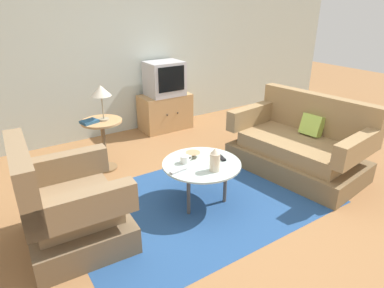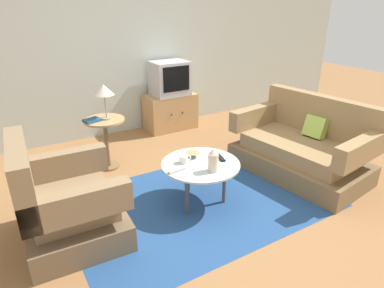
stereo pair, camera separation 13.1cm
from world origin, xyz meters
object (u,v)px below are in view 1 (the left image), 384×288
(tv_remote_dark, at_px, (221,157))
(side_table, at_px, (103,135))
(television, at_px, (164,79))
(table_lamp, at_px, (101,92))
(coffee_table, at_px, (201,166))
(vase, at_px, (215,160))
(book, at_px, (89,122))
(couch, at_px, (300,147))
(mug, at_px, (185,159))
(tv_stand, at_px, (165,112))
(bowl, at_px, (193,155))
(armchair, at_px, (68,209))
(tv_remote_silver, at_px, (178,171))

(tv_remote_dark, bearing_deg, side_table, 44.03)
(television, bearing_deg, side_table, -147.67)
(table_lamp, bearing_deg, coffee_table, -67.16)
(vase, distance_m, book, 1.61)
(couch, xyz_separation_m, tv_remote_dark, (-1.18, 0.04, 0.16))
(couch, relative_size, tv_remote_dark, 9.00)
(tv_remote_dark, bearing_deg, mug, 86.14)
(coffee_table, height_order, vase, vase)
(tv_remote_dark, bearing_deg, tv_stand, -1.60)
(couch, height_order, bowl, couch)
(armchair, bearing_deg, television, 137.08)
(table_lamp, height_order, tv_remote_dark, table_lamp)
(couch, distance_m, book, 2.50)
(side_table, height_order, vase, vase)
(coffee_table, relative_size, side_table, 1.24)
(mug, distance_m, tv_remote_silver, 0.19)
(table_lamp, xyz_separation_m, vase, (0.54, -1.45, -0.41))
(side_table, bearing_deg, television, 32.33)
(coffee_table, distance_m, tv_stand, 2.23)
(vase, relative_size, book, 1.07)
(side_table, bearing_deg, tv_remote_silver, -78.02)
(tv_remote_silver, height_order, book, book)
(tv_remote_silver, bearing_deg, armchair, 165.06)
(tv_stand, xyz_separation_m, tv_remote_silver, (-1.03, -2.12, 0.18))
(tv_remote_dark, height_order, book, book)
(vase, bearing_deg, tv_remote_silver, 150.16)
(tv_stand, xyz_separation_m, tv_remote_dark, (-0.52, -2.10, 0.18))
(bowl, bearing_deg, table_lamp, 116.26)
(vase, bearing_deg, tv_stand, 72.20)
(side_table, bearing_deg, tv_remote_dark, -58.24)
(bowl, bearing_deg, mug, -153.04)
(television, height_order, tv_remote_silver, television)
(tv_stand, height_order, tv_remote_dark, tv_stand)
(tv_stand, bearing_deg, table_lamp, -146.56)
(television, relative_size, tv_remote_dark, 3.04)
(side_table, bearing_deg, tv_stand, 32.69)
(television, xyz_separation_m, tv_remote_silver, (-1.03, -2.11, -0.36))
(couch, xyz_separation_m, tv_remote_silver, (-1.69, 0.03, 0.16))
(vase, bearing_deg, couch, 5.81)
(bowl, height_order, book, book)
(couch, height_order, coffee_table, couch)
(tv_stand, xyz_separation_m, mug, (-0.88, -2.00, 0.21))
(coffee_table, distance_m, television, 2.25)
(tv_stand, distance_m, television, 0.54)
(tv_remote_silver, bearing_deg, book, 100.73)
(couch, distance_m, television, 2.30)
(tv_stand, height_order, bowl, tv_stand)
(tv_remote_dark, bearing_deg, bowl, 63.33)
(couch, xyz_separation_m, table_lamp, (-1.93, 1.31, 0.67))
(book, bearing_deg, couch, -47.62)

